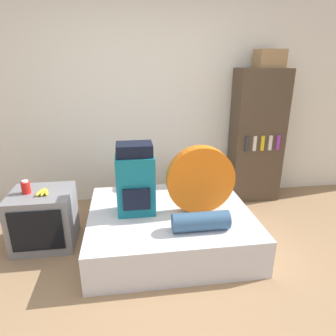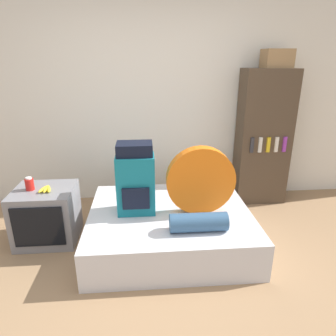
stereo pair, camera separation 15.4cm
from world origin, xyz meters
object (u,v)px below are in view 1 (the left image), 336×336
(bookshelf, at_px, (257,137))
(television, at_px, (44,218))
(tent_bag, at_px, (200,180))
(cardboard_box, at_px, (270,58))
(canister, at_px, (26,187))
(backpack, at_px, (136,180))
(sleeping_roll, at_px, (201,221))

(bookshelf, bearing_deg, television, -163.33)
(tent_bag, bearing_deg, cardboard_box, 43.10)
(television, relative_size, bookshelf, 0.35)
(canister, bearing_deg, backpack, -7.92)
(backpack, distance_m, tent_bag, 0.62)
(tent_bag, height_order, canister, tent_bag)
(backpack, distance_m, television, 1.02)
(cardboard_box, bearing_deg, canister, -164.08)
(television, relative_size, canister, 4.47)
(cardboard_box, bearing_deg, bookshelf, -160.90)
(tent_bag, xyz_separation_m, television, (-1.53, 0.20, -0.41))
(tent_bag, bearing_deg, sleeping_roll, -101.85)
(television, distance_m, bookshelf, 2.67)
(backpack, distance_m, canister, 1.05)
(sleeping_roll, distance_m, television, 1.57)
(backpack, bearing_deg, television, 171.39)
(tent_bag, height_order, cardboard_box, cardboard_box)
(sleeping_roll, distance_m, bookshelf, 1.71)
(tent_bag, xyz_separation_m, sleeping_roll, (-0.07, -0.35, -0.25))
(backpack, distance_m, bookshelf, 1.82)
(sleeping_roll, xyz_separation_m, canister, (-1.58, 0.55, 0.18))
(backpack, distance_m, sleeping_roll, 0.72)
(canister, xyz_separation_m, cardboard_box, (2.69, 0.77, 1.15))
(television, height_order, cardboard_box, cardboard_box)
(sleeping_roll, bearing_deg, cardboard_box, 49.97)
(bookshelf, relative_size, cardboard_box, 5.24)
(tent_bag, relative_size, canister, 5.01)
(canister, bearing_deg, tent_bag, -6.95)
(canister, distance_m, bookshelf, 2.73)
(bookshelf, xyz_separation_m, cardboard_box, (0.07, 0.02, 0.94))
(backpack, height_order, cardboard_box, cardboard_box)
(sleeping_roll, xyz_separation_m, bookshelf, (1.04, 1.30, 0.39))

